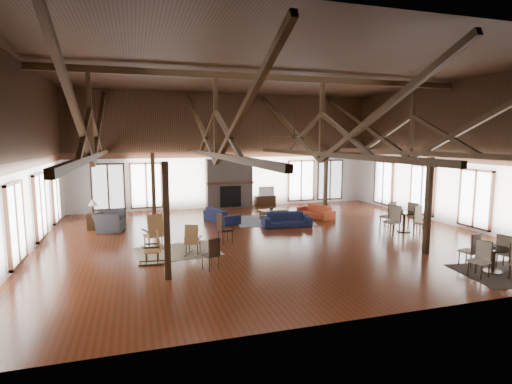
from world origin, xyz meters
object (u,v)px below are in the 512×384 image
object	(u,v)px
sofa_navy_left	(221,215)
sofa_orange	(316,211)
coffee_table	(272,211)
cafe_table_far	(404,218)
cafe_table_near	(494,255)
sofa_navy_front	(287,219)
tv_console	(265,201)
armchair	(110,221)

from	to	relation	value
sofa_navy_left	sofa_orange	distance (m)	4.42
sofa_navy_left	coffee_table	xyz separation A→B (m)	(2.28, -0.24, 0.11)
cafe_table_far	sofa_navy_left	bearing A→B (deg)	148.37
sofa_orange	cafe_table_near	xyz separation A→B (m)	(1.22, -8.56, 0.20)
sofa_navy_front	coffee_table	bearing A→B (deg)	100.10
coffee_table	cafe_table_near	xyz separation A→B (m)	(3.35, -8.58, 0.07)
cafe_table_far	sofa_navy_front	bearing A→B (deg)	151.33
sofa_orange	cafe_table_near	size ratio (longest dim) A/B	1.02
sofa_orange	cafe_table_far	distance (m)	4.24
sofa_orange	cafe_table_far	bearing A→B (deg)	12.79
tv_console	sofa_navy_left	bearing A→B (deg)	-132.35
armchair	sofa_navy_front	bearing A→B (deg)	-89.03
sofa_navy_front	armchair	distance (m)	7.11
sofa_navy_front	sofa_orange	size ratio (longest dim) A/B	1.05
sofa_orange	armchair	size ratio (longest dim) A/B	1.62
sofa_navy_left	sofa_orange	xyz separation A→B (m)	(4.42, -0.26, -0.02)
sofa_navy_front	cafe_table_far	bearing A→B (deg)	-22.58
sofa_navy_left	sofa_orange	bearing A→B (deg)	-109.90
coffee_table	cafe_table_far	distance (m)	5.60
sofa_navy_left	tv_console	size ratio (longest dim) A/B	1.84
sofa_navy_front	sofa_orange	world-z (taller)	sofa_navy_front
sofa_navy_front	cafe_table_far	distance (m)	4.63
armchair	tv_console	bearing A→B (deg)	-51.77
sofa_orange	tv_console	distance (m)	3.94
coffee_table	cafe_table_near	distance (m)	9.21
sofa_navy_front	tv_console	bearing A→B (deg)	87.59
sofa_navy_front	armchair	xyz separation A→B (m)	(-6.99, 1.26, 0.09)
cafe_table_far	tv_console	world-z (taller)	cafe_table_far
cafe_table_far	cafe_table_near	bearing A→B (deg)	-99.58
tv_console	sofa_orange	bearing A→B (deg)	-71.58
sofa_orange	cafe_table_near	distance (m)	8.65
coffee_table	cafe_table_far	size ratio (longest dim) A/B	0.63
sofa_navy_front	armchair	size ratio (longest dim) A/B	1.70
cafe_table_near	cafe_table_far	bearing A→B (deg)	80.42
cafe_table_near	tv_console	xyz separation A→B (m)	(-2.46, 12.30, -0.20)
sofa_navy_left	cafe_table_far	xyz separation A→B (m)	(6.45, -3.97, 0.24)
sofa_navy_front	armchair	world-z (taller)	armchair
sofa_orange	coffee_table	world-z (taller)	sofa_orange
sofa_navy_left	sofa_navy_front	bearing A→B (deg)	-142.82
armchair	tv_console	distance (m)	8.73
sofa_orange	sofa_navy_left	bearing A→B (deg)	-109.24
tv_console	cafe_table_near	bearing A→B (deg)	-78.68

